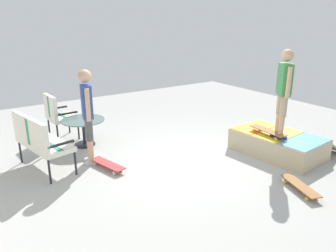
# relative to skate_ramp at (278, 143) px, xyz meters

# --- Properties ---
(ground_plane) EXTENTS (12.00, 12.00, 0.10)m
(ground_plane) POSITION_rel_skate_ramp_xyz_m (0.68, 1.87, -0.27)
(ground_plane) COLOR #A8A8A3
(skate_ramp) EXTENTS (1.80, 1.73, 0.43)m
(skate_ramp) POSITION_rel_skate_ramp_xyz_m (0.00, 0.00, 0.00)
(skate_ramp) COLOR tan
(skate_ramp) RESTS_ON ground_plane
(patio_bench) EXTENTS (1.33, 0.78, 1.02)m
(patio_bench) POSITION_rel_skate_ramp_xyz_m (1.84, 4.13, 0.40)
(patio_bench) COLOR black
(patio_bench) RESTS_ON ground_plane
(patio_chair_near_house) EXTENTS (0.66, 0.59, 1.02)m
(patio_chair_near_house) POSITION_rel_skate_ramp_xyz_m (3.27, 3.40, 0.40)
(patio_chair_near_house) COLOR black
(patio_chair_near_house) RESTS_ON ground_plane
(patio_table) EXTENTS (0.90, 0.90, 0.57)m
(patio_table) POSITION_rel_skate_ramp_xyz_m (2.60, 3.06, 0.19)
(patio_table) COLOR black
(patio_table) RESTS_ON ground_plane
(person_watching) EXTENTS (0.47, 0.30, 1.75)m
(person_watching) POSITION_rel_skate_ramp_xyz_m (1.70, 3.26, 0.81)
(person_watching) COLOR silver
(person_watching) RESTS_ON ground_plane
(person_skater) EXTENTS (0.42, 0.35, 1.65)m
(person_skater) POSITION_rel_skate_ramp_xyz_m (-0.14, 0.20, 1.17)
(person_skater) COLOR navy
(person_skater) RESTS_ON skate_ramp
(skateboard_by_bench) EXTENTS (0.82, 0.39, 0.10)m
(skateboard_by_bench) POSITION_rel_skate_ramp_xyz_m (1.26, 3.12, -0.13)
(skateboard_by_bench) COLOR #B23838
(skateboard_by_bench) RESTS_ON ground_plane
(skateboard_spare) EXTENTS (0.82, 0.45, 0.10)m
(skateboard_spare) POSITION_rel_skate_ramp_xyz_m (-1.18, 0.93, -0.13)
(skateboard_spare) COLOR brown
(skateboard_spare) RESTS_ON ground_plane
(skateboard_on_ramp) EXTENTS (0.81, 0.24, 0.10)m
(skateboard_on_ramp) POSITION_rel_skate_ramp_xyz_m (0.06, 0.28, 0.30)
(skateboard_on_ramp) COLOR brown
(skateboard_on_ramp) RESTS_ON skate_ramp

